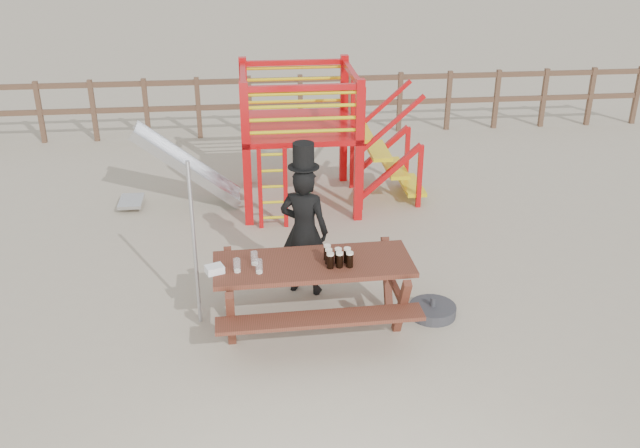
# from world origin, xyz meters

# --- Properties ---
(ground) EXTENTS (60.00, 60.00, 0.00)m
(ground) POSITION_xyz_m (0.00, 0.00, 0.00)
(ground) COLOR tan
(ground) RESTS_ON ground
(back_fence) EXTENTS (15.09, 0.09, 1.20)m
(back_fence) POSITION_xyz_m (0.00, 7.00, 0.74)
(back_fence) COLOR brown
(back_fence) RESTS_ON ground
(playground_fort) EXTENTS (4.71, 1.84, 2.10)m
(playground_fort) POSITION_xyz_m (0.12, 3.58, 1.07)
(playground_fort) COLOR red
(playground_fort) RESTS_ON ground
(picnic_table) EXTENTS (2.17, 1.53, 0.82)m
(picnic_table) POSITION_xyz_m (0.06, -0.04, 0.52)
(picnic_table) COLOR maroon
(picnic_table) RESTS_ON ground
(man_with_hat) EXTENTS (0.68, 0.57, 1.88)m
(man_with_hat) POSITION_xyz_m (0.04, 0.79, 0.84)
(man_with_hat) COLOR black
(man_with_hat) RESTS_ON ground
(metal_pole) EXTENTS (0.04, 0.04, 1.92)m
(metal_pole) POSITION_xyz_m (-1.20, 0.23, 0.96)
(metal_pole) COLOR #B2B2B7
(metal_pole) RESTS_ON ground
(parasol_base) EXTENTS (0.54, 0.54, 0.23)m
(parasol_base) POSITION_xyz_m (1.45, 0.07, 0.06)
(parasol_base) COLOR #313236
(parasol_base) RESTS_ON ground
(paper_bag) EXTENTS (0.22, 0.19, 0.08)m
(paper_bag) POSITION_xyz_m (-0.98, -0.16, 0.86)
(paper_bag) COLOR white
(paper_bag) RESTS_ON picnic_table
(stout_pints) EXTENTS (0.29, 0.27, 0.17)m
(stout_pints) POSITION_xyz_m (0.31, -0.11, 0.91)
(stout_pints) COLOR black
(stout_pints) RESTS_ON picnic_table
(empty_glasses) EXTENTS (0.30, 0.26, 0.15)m
(empty_glasses) POSITION_xyz_m (-0.61, -0.14, 0.89)
(empty_glasses) COLOR silver
(empty_glasses) RESTS_ON picnic_table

